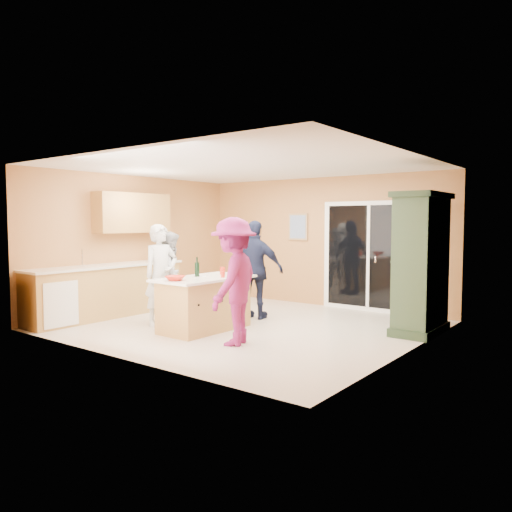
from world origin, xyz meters
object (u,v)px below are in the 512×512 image
Objects in this scene: green_hutch at (421,265)px; kitchen_island at (204,305)px; woman_grey at (171,277)px; woman_navy at (255,270)px; woman_magenta at (234,281)px; woman_white at (161,275)px.

kitchen_island is at bearing -146.65° from green_hutch.
woman_grey reaches higher than kitchen_island.
woman_grey is at bearing 31.53° from woman_navy.
woman_magenta is (0.88, -1.65, 0.02)m from woman_navy.
woman_white is at bearing -115.97° from woman_magenta.
woman_grey is at bearing 27.45° from woman_white.
kitchen_island is at bearing -68.60° from woman_white.
green_hutch reaches higher than woman_grey.
woman_navy reaches higher than woman_white.
kitchen_island is at bearing -131.79° from woman_grey.
woman_magenta is at bearing -129.09° from green_hutch.
woman_white is (-3.61, -2.00, -0.21)m from green_hutch.
green_hutch is 2.91m from woman_magenta.
kitchen_island is 1.31m from woman_navy.
woman_navy is at bearing -169.62° from woman_magenta.
woman_grey is at bearing 172.41° from kitchen_island.
woman_magenta is (-1.83, -2.26, -0.16)m from green_hutch.
woman_magenta is at bearing 102.02° from woman_navy.
green_hutch is 1.40× the size of woman_grey.
green_hutch is at bearing -98.41° from woman_grey.
green_hutch is at bearing 176.66° from woman_navy.
woman_magenta is (1.87, -0.56, 0.12)m from woman_grey.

